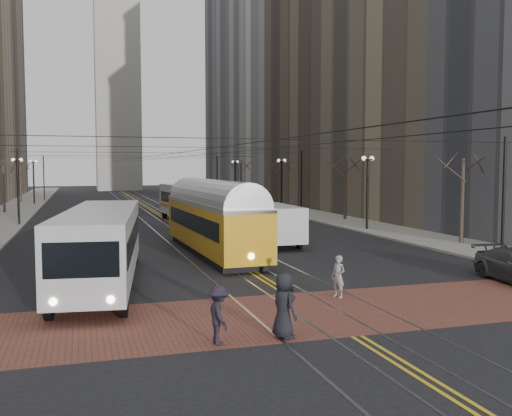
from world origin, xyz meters
TOP-DOWN VIEW (x-y plane):
  - ground at (0.00, 0.00)m, footprint 260.00×260.00m
  - sidewalk_left at (-15.00, 45.00)m, footprint 5.00×140.00m
  - sidewalk_right at (15.00, 45.00)m, footprint 5.00×140.00m
  - crosswalk_band at (0.00, -4.00)m, footprint 25.00×6.00m
  - streetcar_rails at (0.00, 45.00)m, footprint 4.80×130.00m
  - centre_lines at (0.00, 45.00)m, footprint 0.42×130.00m
  - building_right_mid at (25.50, 46.00)m, footprint 16.00×20.00m
  - building_right_midfar at (27.50, 66.00)m, footprint 20.00×20.00m
  - building_right_far at (25.50, 86.00)m, footprint 16.00×20.00m
  - clock_tower at (0.00, 102.00)m, footprint 12.00×12.00m
  - lamp_posts at (-0.00, 28.75)m, footprint 27.60×57.20m
  - street_trees at (0.00, 35.25)m, footprint 31.68×53.28m
  - trolley_wires at (0.00, 34.83)m, footprint 25.96×120.00m
  - transit_bus at (-7.04, 2.79)m, footprint 4.34×13.29m
  - streetcar at (-0.50, 10.18)m, footprint 3.04×14.18m
  - rear_bus at (1.80, 27.92)m, footprint 4.46×13.11m
  - cargo_van at (4.00, 12.12)m, footprint 2.33×5.90m
  - sedan_grey at (5.44, 31.70)m, footprint 2.19×4.94m
  - sedan_silver at (9.75, 45.10)m, footprint 1.76×4.54m
  - pedestrian_a at (-2.16, -6.50)m, footprint 0.85×1.08m
  - pedestrian_b at (1.64, -2.22)m, footprint 0.60×0.71m
  - pedestrian_d at (-4.14, -6.50)m, footprint 0.72×1.14m

SIDE VIEW (x-z plane):
  - ground at x=0.00m, z-range 0.00..0.00m
  - streetcar_rails at x=0.00m, z-range 0.00..0.01m
  - crosswalk_band at x=0.00m, z-range 0.00..0.01m
  - centre_lines at x=0.00m, z-range 0.01..0.01m
  - sidewalk_left at x=-15.00m, z-range 0.00..0.15m
  - sidewalk_right at x=15.00m, z-range 0.00..0.15m
  - sedan_silver at x=9.75m, z-range 0.00..1.48m
  - sedan_grey at x=5.44m, z-range 0.00..1.65m
  - pedestrian_b at x=1.64m, z-range 0.01..1.65m
  - pedestrian_d at x=-4.14m, z-range 0.01..1.70m
  - pedestrian_a at x=-2.16m, z-range 0.01..1.96m
  - cargo_van at x=4.00m, z-range 0.00..2.60m
  - transit_bus at x=-7.04m, z-range 0.00..3.26m
  - streetcar at x=-0.50m, z-range 0.00..3.33m
  - rear_bus at x=1.80m, z-range 0.00..3.35m
  - street_trees at x=0.00m, z-range 0.00..5.60m
  - lamp_posts at x=0.00m, z-range 0.00..5.60m
  - trolley_wires at x=0.00m, z-range 0.47..7.07m
  - building_right_mid at x=25.50m, z-range 0.00..34.00m
  - building_right_far at x=25.50m, z-range 0.00..40.00m
  - building_right_midfar at x=27.50m, z-range 0.00..52.00m
  - clock_tower at x=0.00m, z-range 2.96..68.96m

